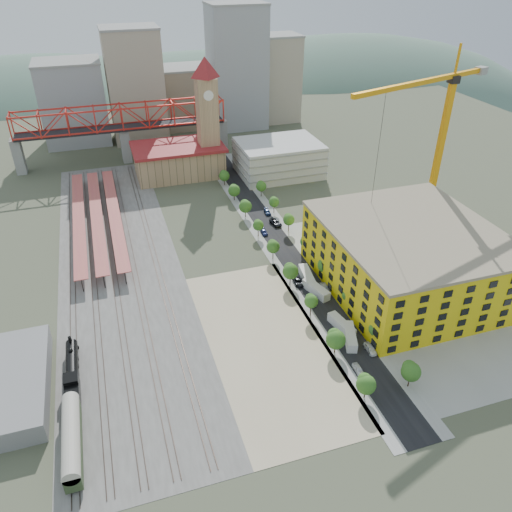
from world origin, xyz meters
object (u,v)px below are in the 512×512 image
object	(u,v)px
car_0	(358,369)
site_trailer_c	(316,290)
locomotive	(72,374)
site_trailer_a	(350,337)
clock_tower	(207,106)
site_trailer_b	(341,325)
tower_crane	(437,126)
coach	(72,439)
construction_building	(408,257)
site_trailer_d	(307,277)

from	to	relation	value
car_0	site_trailer_c	bearing A→B (deg)	86.29
locomotive	site_trailer_a	size ratio (longest dim) A/B	2.50
clock_tower	site_trailer_c	distance (m)	100.31
clock_tower	site_trailer_b	world-z (taller)	clock_tower
locomotive	site_trailer_a	xyz separation A→B (m)	(66.00, -6.94, -0.92)
site_trailer_a	clock_tower	bearing A→B (deg)	113.51
tower_crane	clock_tower	bearing A→B (deg)	126.52
site_trailer_c	coach	bearing A→B (deg)	-168.83
coach	site_trailer_a	distance (m)	67.20
construction_building	site_trailer_b	size ratio (longest dim) A/B	5.52
site_trailer_c	locomotive	bearing A→B (deg)	176.29
locomotive	site_trailer_d	world-z (taller)	locomotive
clock_tower	locomotive	xyz separation A→B (m)	(-58.00, -110.21, -26.48)
site_trailer_b	site_trailer_d	distance (m)	22.99
locomotive	coach	size ratio (longest dim) A/B	1.20
locomotive	site_trailer_c	xyz separation A→B (m)	(66.00, 14.05, -0.89)
site_trailer_c	site_trailer_d	size ratio (longest dim) A/B	0.95
tower_crane	site_trailer_d	distance (m)	61.19
clock_tower	site_trailer_a	size ratio (longest dim) A/B	5.47
clock_tower	locomotive	size ratio (longest dim) A/B	2.19
locomotive	coach	bearing A→B (deg)	-90.00
tower_crane	site_trailer_c	world-z (taller)	tower_crane
locomotive	site_trailer_b	world-z (taller)	locomotive
locomotive	tower_crane	distance (m)	123.76
locomotive	site_trailer_c	size ratio (longest dim) A/B	2.46
construction_building	tower_crane	bearing A→B (deg)	50.46
site_trailer_d	site_trailer_a	bearing A→B (deg)	-82.08
coach	site_trailer_b	world-z (taller)	coach
clock_tower	site_trailer_d	distance (m)	93.83
clock_tower	tower_crane	world-z (taller)	tower_crane
car_0	site_trailer_b	bearing A→B (deg)	80.49
construction_building	site_trailer_d	world-z (taller)	construction_building
clock_tower	site_trailer_a	bearing A→B (deg)	-86.09
tower_crane	site_trailer_c	bearing A→B (deg)	-155.23
site_trailer_c	site_trailer_a	bearing A→B (deg)	-105.72
tower_crane	site_trailer_b	xyz separation A→B (m)	(-47.11, -37.97, -36.21)
construction_building	site_trailer_c	world-z (taller)	construction_building
locomotive	coach	world-z (taller)	coach
site_trailer_b	tower_crane	bearing A→B (deg)	28.09
site_trailer_d	site_trailer_c	bearing A→B (deg)	-82.08
construction_building	tower_crane	distance (m)	43.43
locomotive	car_0	distance (m)	65.33
tower_crane	site_trailer_b	bearing A→B (deg)	-141.13
clock_tower	coach	size ratio (longest dim) A/B	2.63
locomotive	site_trailer_c	bearing A→B (deg)	12.01
tower_crane	site_trailer_c	size ratio (longest dim) A/B	6.28
tower_crane	site_trailer_b	world-z (taller)	tower_crane
tower_crane	car_0	world-z (taller)	tower_crane
clock_tower	site_trailer_c	world-z (taller)	clock_tower
construction_building	site_trailer_b	xyz separation A→B (m)	(-26.00, -12.41, -8.16)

